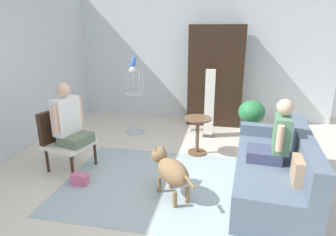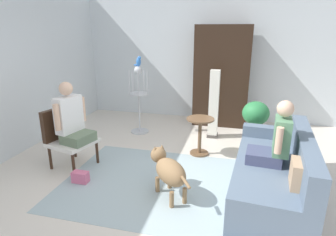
% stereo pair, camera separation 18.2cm
% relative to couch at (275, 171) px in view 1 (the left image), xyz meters
% --- Properties ---
extents(ground_plane, '(7.65, 7.65, 0.00)m').
position_rel_couch_xyz_m(ground_plane, '(-1.37, -0.08, -0.30)').
color(ground_plane, beige).
extents(back_wall, '(6.03, 0.12, 2.87)m').
position_rel_couch_xyz_m(back_wall, '(-1.37, 3.16, 1.14)').
color(back_wall, silver).
rests_on(back_wall, ground).
extents(area_rug, '(2.79, 2.03, 0.01)m').
position_rel_couch_xyz_m(area_rug, '(-1.41, -0.09, -0.29)').
color(area_rug, '#9EB2B7').
rests_on(area_rug, ground).
extents(couch, '(1.04, 2.02, 0.82)m').
position_rel_couch_xyz_m(couch, '(0.00, 0.00, 0.00)').
color(couch, slate).
rests_on(couch, ground).
extents(armchair, '(0.71, 0.72, 0.90)m').
position_rel_couch_xyz_m(armchair, '(-3.03, 0.12, 0.22)').
color(armchair, '#382316').
rests_on(armchair, ground).
extents(person_on_couch, '(0.51, 0.52, 0.80)m').
position_rel_couch_xyz_m(person_on_couch, '(-0.05, -0.02, 0.46)').
color(person_on_couch, '#424869').
extents(person_on_armchair, '(0.51, 0.56, 0.89)m').
position_rel_couch_xyz_m(person_on_armchair, '(-2.88, 0.08, 0.48)').
color(person_on_armchair, '#60735A').
extents(round_end_table, '(0.46, 0.46, 0.64)m').
position_rel_couch_xyz_m(round_end_table, '(-1.09, 1.00, 0.09)').
color(round_end_table, brown).
rests_on(round_end_table, ground).
extents(dog, '(0.65, 0.70, 0.58)m').
position_rel_couch_xyz_m(dog, '(-1.30, -0.34, 0.06)').
color(dog, olive).
rests_on(dog, ground).
extents(bird_cage_stand, '(0.39, 0.39, 1.35)m').
position_rel_couch_xyz_m(bird_cage_stand, '(-2.44, 1.77, 0.38)').
color(bird_cage_stand, silver).
rests_on(bird_cage_stand, ground).
extents(parrot, '(0.17, 0.10, 0.19)m').
position_rel_couch_xyz_m(parrot, '(-2.42, 1.77, 1.15)').
color(parrot, blue).
rests_on(parrot, bird_cage_stand).
extents(potted_plant, '(0.45, 0.45, 0.87)m').
position_rel_couch_xyz_m(potted_plant, '(-0.21, 1.42, 0.27)').
color(potted_plant, beige).
rests_on(potted_plant, ground).
extents(column_lamp, '(0.20, 0.20, 1.32)m').
position_rel_couch_xyz_m(column_lamp, '(-0.96, 1.87, 0.35)').
color(column_lamp, '#4C4742').
rests_on(column_lamp, ground).
extents(armoire_cabinet, '(1.15, 0.56, 2.13)m').
position_rel_couch_xyz_m(armoire_cabinet, '(-0.90, 2.75, 0.77)').
color(armoire_cabinet, black).
rests_on(armoire_cabinet, ground).
extents(handbag, '(0.22, 0.12, 0.16)m').
position_rel_couch_xyz_m(handbag, '(-2.56, -0.33, -0.22)').
color(handbag, '#D8668C').
rests_on(handbag, ground).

